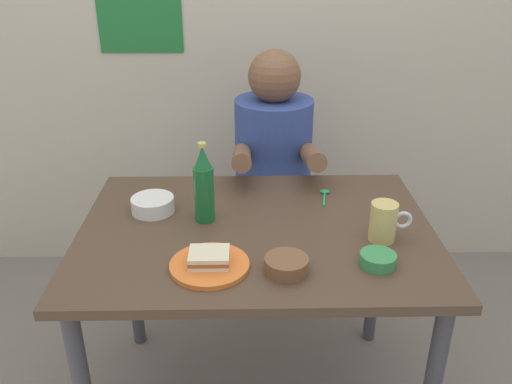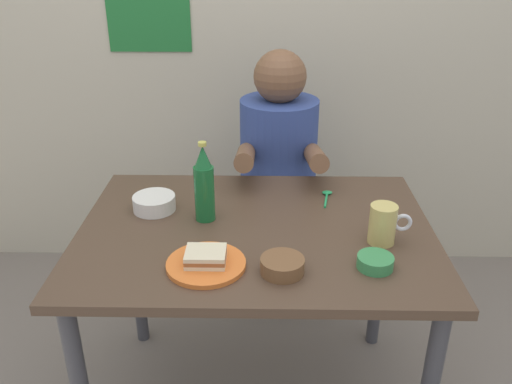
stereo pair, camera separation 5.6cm
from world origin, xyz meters
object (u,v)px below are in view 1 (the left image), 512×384
Objects in this scene: beer_bottle at (204,186)px; plate_orange at (210,265)px; sandwich at (209,257)px; stool at (272,234)px; dining_table at (256,253)px; condiment_bowl_brown at (286,264)px; person_seated at (274,149)px; beer_mug at (384,222)px.

plate_orange is at bearing -83.77° from beer_bottle.
stool is at bearing 75.66° from sandwich.
dining_table is at bearing -97.60° from stool.
sandwich is 0.92× the size of condiment_bowl_brown.
stool is 0.96m from plate_orange.
dining_table is 0.70m from stool.
beer_bottle reaches higher than plate_orange.
plate_orange is at bearing 173.57° from condiment_bowl_brown.
plate_orange is 0.84× the size of beer_bottle.
stool is 1.72× the size of beer_bottle.
plate_orange is at bearing -104.52° from person_seated.
plate_orange is at bearing -104.34° from stool.
person_seated is 0.86m from plate_orange.
sandwich is at bearing -121.40° from dining_table.
dining_table is 0.28m from condiment_bowl_brown.
beer_mug is 0.48× the size of beer_bottle.
dining_table is 0.27m from beer_bottle.
sandwich is 0.29m from beer_bottle.
beer_bottle is 0.39m from condiment_bowl_brown.
person_seated is 0.86m from sandwich.
plate_orange reaches higher than stool.
person_seated reaches higher than sandwich.
sandwich is 0.42× the size of beer_bottle.
dining_table is 4.20× the size of beer_bottle.
beer_bottle is (-0.03, 0.27, 0.09)m from sandwich.
plate_orange is 1.75× the size of beer_mug.
beer_mug is 0.56m from beer_bottle.
beer_mug is (0.51, 0.14, 0.03)m from sandwich.
person_seated is at bearing 89.47° from condiment_bowl_brown.
beer_bottle reaches higher than condiment_bowl_brown.
beer_mug is at bearing 28.58° from condiment_bowl_brown.
condiment_bowl_brown is (0.21, -0.02, 0.02)m from plate_orange.
dining_table is at bearing 107.56° from condiment_bowl_brown.
person_seated is 2.75× the size of beer_bottle.
beer_mug is at bearing 15.36° from plate_orange.
dining_table is 10.00× the size of sandwich.
beer_mug reaches higher than dining_table.
beer_mug is at bearing -14.03° from beer_bottle.
sandwich is 0.53m from beer_mug.
beer_bottle is at bearing 160.66° from dining_table.
plate_orange is 0.02m from sandwich.
stool is at bearing 66.73° from beer_bottle.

